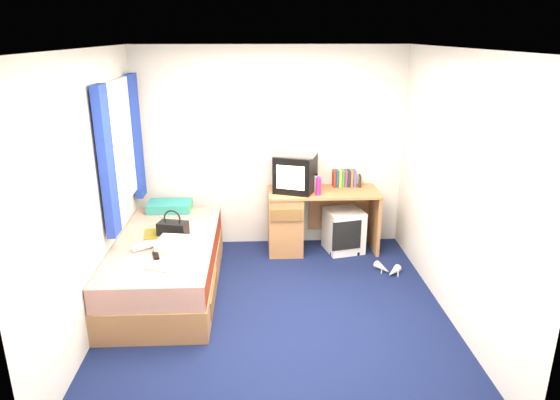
{
  "coord_description": "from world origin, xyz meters",
  "views": [
    {
      "loc": [
        -0.16,
        -4.16,
        2.52
      ],
      "look_at": [
        0.07,
        0.7,
        0.89
      ],
      "focal_mm": 32.0,
      "sensor_mm": 36.0,
      "label": 1
    }
  ],
  "objects_px": {
    "handbag": "(173,228)",
    "pink_water_bottle": "(318,187)",
    "remote_control": "(156,256)",
    "pillow": "(170,206)",
    "colour_swatch_fan": "(157,269)",
    "towel": "(175,244)",
    "magazine": "(155,234)",
    "vcr": "(296,151)",
    "storage_cube": "(344,230)",
    "crt_tv": "(295,173)",
    "picture_frame": "(360,181)",
    "desk": "(300,218)",
    "bed": "(167,265)",
    "white_heels": "(388,270)",
    "water_bottle": "(143,247)",
    "aerosol_can": "(316,183)"
  },
  "relations": [
    {
      "from": "handbag",
      "to": "bed",
      "type": "bearing_deg",
      "value": -101.91
    },
    {
      "from": "vcr",
      "to": "pink_water_bottle",
      "type": "relative_size",
      "value": 2.32
    },
    {
      "from": "pillow",
      "to": "crt_tv",
      "type": "height_order",
      "value": "crt_tv"
    },
    {
      "from": "handbag",
      "to": "towel",
      "type": "distance_m",
      "value": 0.35
    },
    {
      "from": "crt_tv",
      "to": "picture_frame",
      "type": "xyz_separation_m",
      "value": [
        0.8,
        0.15,
        -0.15
      ]
    },
    {
      "from": "crt_tv",
      "to": "storage_cube",
      "type": "bearing_deg",
      "value": 15.59
    },
    {
      "from": "storage_cube",
      "to": "pink_water_bottle",
      "type": "xyz_separation_m",
      "value": [
        -0.34,
        -0.12,
        0.59
      ]
    },
    {
      "from": "crt_tv",
      "to": "remote_control",
      "type": "xyz_separation_m",
      "value": [
        -1.4,
        -1.3,
        -0.42
      ]
    },
    {
      "from": "pink_water_bottle",
      "to": "water_bottle",
      "type": "xyz_separation_m",
      "value": [
        -1.81,
        -0.98,
        -0.27
      ]
    },
    {
      "from": "pillow",
      "to": "colour_swatch_fan",
      "type": "bearing_deg",
      "value": -85.05
    },
    {
      "from": "vcr",
      "to": "aerosol_can",
      "type": "bearing_deg",
      "value": 12.81
    },
    {
      "from": "crt_tv",
      "to": "handbag",
      "type": "height_order",
      "value": "crt_tv"
    },
    {
      "from": "crt_tv",
      "to": "colour_swatch_fan",
      "type": "height_order",
      "value": "crt_tv"
    },
    {
      "from": "vcr",
      "to": "picture_frame",
      "type": "bearing_deg",
      "value": 26.91
    },
    {
      "from": "handbag",
      "to": "white_heels",
      "type": "height_order",
      "value": "handbag"
    },
    {
      "from": "crt_tv",
      "to": "remote_control",
      "type": "bearing_deg",
      "value": -116.58
    },
    {
      "from": "colour_swatch_fan",
      "to": "aerosol_can",
      "type": "bearing_deg",
      "value": 44.71
    },
    {
      "from": "pink_water_bottle",
      "to": "white_heels",
      "type": "xyz_separation_m",
      "value": [
        0.73,
        -0.52,
        -0.81
      ]
    },
    {
      "from": "vcr",
      "to": "white_heels",
      "type": "xyz_separation_m",
      "value": [
        0.98,
        -0.7,
        -1.19
      ]
    },
    {
      "from": "handbag",
      "to": "pink_water_bottle",
      "type": "bearing_deg",
      "value": 35.46
    },
    {
      "from": "picture_frame",
      "to": "water_bottle",
      "type": "bearing_deg",
      "value": -146.2
    },
    {
      "from": "remote_control",
      "to": "towel",
      "type": "bearing_deg",
      "value": 29.67
    },
    {
      "from": "colour_swatch_fan",
      "to": "remote_control",
      "type": "relative_size",
      "value": 1.38
    },
    {
      "from": "water_bottle",
      "to": "storage_cube",
      "type": "bearing_deg",
      "value": 27.12
    },
    {
      "from": "pillow",
      "to": "towel",
      "type": "bearing_deg",
      "value": -78.51
    },
    {
      "from": "bed",
      "to": "vcr",
      "type": "bearing_deg",
      "value": 34.24
    },
    {
      "from": "pink_water_bottle",
      "to": "water_bottle",
      "type": "relative_size",
      "value": 0.99
    },
    {
      "from": "remote_control",
      "to": "pink_water_bottle",
      "type": "bearing_deg",
      "value": 17.71
    },
    {
      "from": "colour_swatch_fan",
      "to": "water_bottle",
      "type": "bearing_deg",
      "value": 116.34
    },
    {
      "from": "handbag",
      "to": "remote_control",
      "type": "distance_m",
      "value": 0.51
    },
    {
      "from": "picture_frame",
      "to": "vcr",
      "type": "bearing_deg",
      "value": -164.95
    },
    {
      "from": "magazine",
      "to": "desk",
      "type": "bearing_deg",
      "value": 25.77
    },
    {
      "from": "bed",
      "to": "colour_swatch_fan",
      "type": "bearing_deg",
      "value": -86.46
    },
    {
      "from": "aerosol_can",
      "to": "colour_swatch_fan",
      "type": "height_order",
      "value": "aerosol_can"
    },
    {
      "from": "towel",
      "to": "pillow",
      "type": "bearing_deg",
      "value": 101.49
    },
    {
      "from": "aerosol_can",
      "to": "water_bottle",
      "type": "relative_size",
      "value": 0.94
    },
    {
      "from": "desk",
      "to": "handbag",
      "type": "distance_m",
      "value": 1.61
    },
    {
      "from": "remote_control",
      "to": "aerosol_can",
      "type": "bearing_deg",
      "value": 21.29
    },
    {
      "from": "towel",
      "to": "magazine",
      "type": "xyz_separation_m",
      "value": [
        -0.26,
        0.39,
        -0.05
      ]
    },
    {
      "from": "pink_water_bottle",
      "to": "remote_control",
      "type": "distance_m",
      "value": 2.03
    },
    {
      "from": "remote_control",
      "to": "storage_cube",
      "type": "bearing_deg",
      "value": 15.44
    },
    {
      "from": "vcr",
      "to": "magazine",
      "type": "xyz_separation_m",
      "value": [
        -1.51,
        -0.76,
        -0.68
      ]
    },
    {
      "from": "aerosol_can",
      "to": "colour_swatch_fan",
      "type": "xyz_separation_m",
      "value": [
        -1.59,
        -1.57,
        -0.3
      ]
    },
    {
      "from": "towel",
      "to": "bed",
      "type": "bearing_deg",
      "value": 122.24
    },
    {
      "from": "colour_swatch_fan",
      "to": "crt_tv",
      "type": "bearing_deg",
      "value": 49.77
    },
    {
      "from": "vcr",
      "to": "water_bottle",
      "type": "height_order",
      "value": "vcr"
    },
    {
      "from": "aerosol_can",
      "to": "colour_swatch_fan",
      "type": "distance_m",
      "value": 2.25
    },
    {
      "from": "desk",
      "to": "vcr",
      "type": "bearing_deg",
      "value": 176.1
    },
    {
      "from": "bed",
      "to": "crt_tv",
      "type": "bearing_deg",
      "value": 34.15
    },
    {
      "from": "pillow",
      "to": "water_bottle",
      "type": "relative_size",
      "value": 2.48
    }
  ]
}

